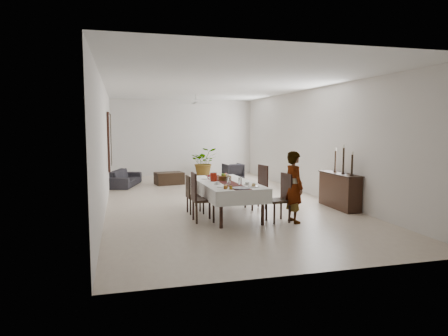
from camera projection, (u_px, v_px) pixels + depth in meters
floor at (216, 199)px, 11.46m from camera, size 6.00×12.00×0.00m
ceiling at (215, 86)px, 11.13m from camera, size 6.00×12.00×0.02m
wall_back at (183, 138)px, 17.07m from camera, size 6.00×0.02×3.20m
wall_front at (315, 162)px, 5.52m from camera, size 6.00×0.02×3.20m
wall_left at (105, 145)px, 10.55m from camera, size 0.02×12.00×3.20m
wall_right at (312, 142)px, 12.04m from camera, size 0.02×12.00×3.20m
dining_table_top at (226, 183)px, 9.37m from camera, size 1.12×2.52×0.05m
table_leg_fl at (221, 211)px, 8.16m from camera, size 0.07×0.07×0.73m
table_leg_fr at (263, 208)px, 8.41m from camera, size 0.07×0.07×0.73m
table_leg_bl at (196, 193)px, 10.41m from camera, size 0.07×0.07×0.73m
table_leg_br at (230, 191)px, 10.67m from camera, size 0.07×0.07×0.73m
tablecloth_top at (226, 182)px, 9.37m from camera, size 1.31×2.71×0.01m
tablecloth_drape_left at (201, 189)px, 9.21m from camera, size 0.10×2.67×0.31m
tablecloth_drape_right at (250, 187)px, 9.55m from camera, size 0.10×2.67×0.31m
tablecloth_drape_near at (245, 198)px, 8.11m from camera, size 1.22×0.05×0.31m
tablecloth_drape_far at (212, 181)px, 10.65m from camera, size 1.22×0.05×0.31m
table_runner at (226, 182)px, 9.37m from camera, size 0.45×2.60×0.00m
red_pitcher at (214, 177)px, 9.43m from camera, size 0.16×0.16×0.21m
pitcher_handle at (210, 177)px, 9.41m from camera, size 0.12×0.02×0.12m
wine_glass_near at (240, 182)px, 8.75m from camera, size 0.07×0.07×0.18m
wine_glass_mid at (229, 181)px, 8.79m from camera, size 0.07×0.07×0.18m
wine_glass_far at (227, 178)px, 9.42m from camera, size 0.07×0.07×0.18m
teacup_right at (247, 184)px, 8.86m from camera, size 0.09×0.09×0.06m
saucer_right at (247, 185)px, 8.86m from camera, size 0.16×0.16×0.01m
teacup_left at (217, 183)px, 8.93m from camera, size 0.09×0.09×0.06m
saucer_left at (217, 184)px, 8.93m from camera, size 0.16×0.16×0.01m
plate_near_right at (254, 187)px, 8.57m from camera, size 0.25×0.25×0.02m
bread_near_right at (254, 185)px, 8.57m from camera, size 0.09×0.09×0.09m
plate_near_left at (222, 187)px, 8.54m from camera, size 0.25×0.25×0.02m
plate_far_left at (206, 179)px, 9.82m from camera, size 0.25×0.25×0.02m
serving_tray at (241, 188)px, 8.33m from camera, size 0.37×0.37×0.02m
jam_jar_a at (231, 188)px, 8.23m from camera, size 0.07×0.07×0.08m
jam_jar_b at (225, 187)px, 8.26m from camera, size 0.07×0.07×0.08m
jam_jar_c at (226, 186)px, 8.38m from camera, size 0.07×0.07×0.08m
fruit_basket at (225, 178)px, 9.62m from camera, size 0.31×0.31×0.10m
fruit_red at (226, 175)px, 9.64m from camera, size 0.09×0.09×0.09m
fruit_green at (223, 175)px, 9.63m from camera, size 0.08×0.08×0.08m
fruit_yellow at (225, 175)px, 9.57m from camera, size 0.09×0.09×0.09m
chair_right_near_seat at (278, 201)px, 8.71m from camera, size 0.50×0.50×0.05m
chair_right_near_leg_fl at (289, 213)px, 8.63m from camera, size 0.05×0.05×0.44m
chair_right_near_leg_fr at (281, 209)px, 8.97m from camera, size 0.05×0.05×0.44m
chair_right_near_leg_bl at (274, 214)px, 8.50m from camera, size 0.05×0.05×0.44m
chair_right_near_leg_br at (266, 211)px, 8.84m from camera, size 0.05×0.05×0.44m
chair_right_near_back at (286, 186)px, 8.75m from camera, size 0.09×0.45×0.57m
chair_right_far_seat at (256, 190)px, 10.11m from camera, size 0.54×0.54×0.05m
chair_right_far_leg_fl at (266, 200)px, 10.04m from camera, size 0.05×0.05×0.46m
chair_right_far_leg_fr at (258, 198)px, 10.38m from camera, size 0.05×0.05×0.46m
chair_right_far_leg_bl at (252, 201)px, 9.88m from camera, size 0.05×0.05×0.46m
chair_right_far_leg_br at (245, 199)px, 10.23m from camera, size 0.05×0.05×0.46m
chair_right_far_back at (263, 177)px, 10.16m from camera, size 0.12×0.47×0.60m
chair_left_near_seat at (203, 200)px, 8.74m from camera, size 0.47×0.47×0.05m
chair_left_near_leg_fl at (193, 210)px, 8.90m from camera, size 0.05×0.05×0.45m
chair_left_near_leg_fr at (197, 214)px, 8.54m from camera, size 0.05×0.05×0.45m
chair_left_near_leg_bl at (210, 209)px, 8.99m from camera, size 0.05×0.05×0.45m
chair_left_near_leg_br at (214, 213)px, 8.64m from camera, size 0.05×0.05×0.45m
chair_left_near_back at (194, 186)px, 8.65m from camera, size 0.05×0.46×0.58m
chair_left_far_seat at (195, 197)px, 9.57m from camera, size 0.41×0.41×0.04m
chair_left_far_leg_fl at (187, 205)px, 9.69m from camera, size 0.04×0.04×0.38m
chair_left_far_leg_fr at (190, 207)px, 9.39m from camera, size 0.04×0.04×0.38m
chair_left_far_leg_bl at (200, 204)px, 9.79m from camera, size 0.04×0.04×0.38m
chair_left_far_leg_br at (203, 206)px, 9.49m from camera, size 0.04×0.04×0.38m
chair_left_far_back at (188, 186)px, 9.48m from camera, size 0.06×0.39×0.49m
woman at (294, 187)px, 8.63m from camera, size 0.43×0.60×1.56m
sideboard_body at (339, 191)px, 10.18m from camera, size 0.39×1.45×0.87m
sideboard_top at (340, 174)px, 10.14m from camera, size 0.42×1.50×0.03m
candlestick_near_base at (352, 175)px, 9.62m from camera, size 0.10×0.10×0.03m
candlestick_near_shaft at (352, 165)px, 9.60m from camera, size 0.05×0.05×0.48m
candlestick_near_candle at (352, 153)px, 9.57m from camera, size 0.03×0.03×0.08m
candlestick_mid_base at (343, 173)px, 9.99m from camera, size 0.10×0.10×0.03m
candlestick_mid_shaft at (343, 160)px, 9.96m from camera, size 0.05×0.05×0.63m
candlestick_mid_candle at (344, 146)px, 9.92m from camera, size 0.03×0.03×0.08m
candlestick_far_base at (335, 172)px, 10.36m from camera, size 0.10×0.10×0.03m
candlestick_far_shaft at (335, 161)px, 10.34m from camera, size 0.05×0.05×0.53m
candlestick_far_candle at (336, 149)px, 10.30m from camera, size 0.03×0.03×0.08m
sofa at (125, 178)px, 14.00m from camera, size 1.25×2.04×0.56m
armchair at (233, 172)px, 15.58m from camera, size 0.77×0.79×0.65m
coffee_table at (169, 178)px, 14.36m from camera, size 1.08×0.81×0.43m
potted_plant at (204, 162)px, 16.62m from camera, size 1.15×1.02×1.20m
mirror_frame_near at (109, 142)px, 12.67m from camera, size 0.06×1.05×1.85m
mirror_glass_near at (110, 142)px, 12.68m from camera, size 0.01×0.90×1.70m
mirror_frame_far at (110, 139)px, 14.69m from camera, size 0.06×1.05×1.85m
mirror_glass_far at (111, 139)px, 14.70m from camera, size 0.01×0.90×1.70m
fan_rod at (196, 97)px, 14.03m from camera, size 0.04×0.04×0.20m
fan_hub at (196, 103)px, 14.05m from camera, size 0.16×0.16×0.08m
fan_blade_n at (194, 104)px, 14.38m from camera, size 0.10×0.55×0.01m
fan_blade_s at (198, 102)px, 13.71m from camera, size 0.10×0.55×0.01m
fan_blade_e at (205, 103)px, 14.13m from camera, size 0.55×0.10×0.01m
fan_blade_w at (186, 103)px, 13.96m from camera, size 0.55×0.10×0.01m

